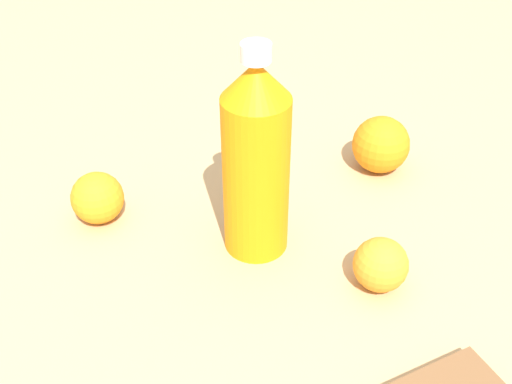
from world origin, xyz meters
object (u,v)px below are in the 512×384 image
object	(u,v)px
water_bottle	(256,160)
orange_2	(381,145)
orange_0	(97,198)
orange_1	(381,265)

from	to	relation	value
water_bottle	orange_2	size ratio (longest dim) A/B	3.26
orange_2	water_bottle	bearing A→B (deg)	-148.11
water_bottle	orange_2	world-z (taller)	water_bottle
water_bottle	orange_0	size ratio (longest dim) A/B	3.93
orange_0	orange_2	world-z (taller)	orange_2
orange_0	orange_1	bearing A→B (deg)	-29.79
water_bottle	orange_1	bearing A→B (deg)	-81.57
orange_0	orange_2	xyz separation A→B (m)	(0.40, 0.04, 0.01)
water_bottle	orange_0	bearing A→B (deg)	112.42
orange_0	orange_1	distance (m)	0.37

